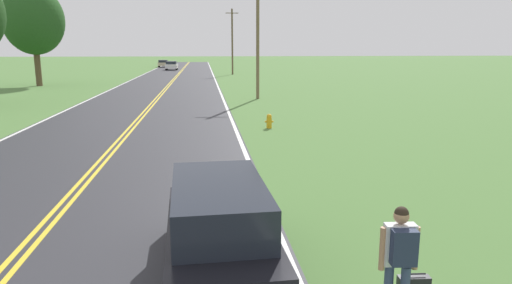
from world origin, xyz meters
The scene contains 8 objects.
hitchhiker_person centered at (6.16, 1.99, 1.02)m, with size 0.56×0.42×1.66m.
fire_hydrant centered at (6.60, 17.75, 0.35)m, with size 0.41×0.25×0.69m.
utility_pole_midground centered at (7.58, 30.58, 4.84)m, with size 1.80×0.24×9.37m.
utility_pole_far centered at (7.76, 62.39, 4.72)m, with size 1.80×0.24×9.12m.
tree_mid_treeline centered at (-12.93, 44.81, 6.41)m, with size 5.82×5.82×9.78m.
car_black_hatchback_nearest centered at (3.69, 3.66, 0.84)m, with size 1.90×4.30×1.60m.
car_white_hatchback_approaching centered at (-1.78, 76.91, 0.81)m, with size 2.01×4.00×1.48m.
car_champagne_hatchback_mid_near centered at (-4.15, 88.88, 0.76)m, with size 1.92×3.96×1.39m.
Camera 1 is at (3.47, -3.66, 3.81)m, focal length 32.00 mm.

